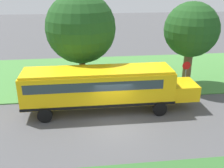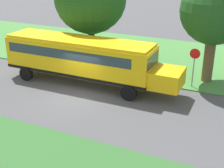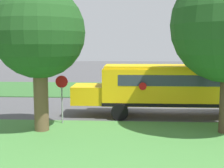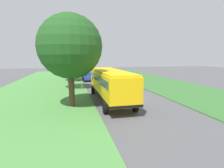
% 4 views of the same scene
% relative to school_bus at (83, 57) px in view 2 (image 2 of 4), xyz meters
% --- Properties ---
extents(ground_plane, '(120.00, 120.00, 0.00)m').
position_rel_school_bus_xyz_m(ground_plane, '(2.24, 0.67, -1.92)').
color(ground_plane, '#4C4C4F').
extents(grass_verge, '(12.00, 80.00, 0.08)m').
position_rel_school_bus_xyz_m(grass_verge, '(-7.76, 0.67, -1.88)').
color(grass_verge, '#47843D').
rests_on(grass_verge, ground).
extents(school_bus, '(2.85, 12.42, 3.16)m').
position_rel_school_bus_xyz_m(school_bus, '(0.00, 0.00, 0.00)').
color(school_bus, yellow).
rests_on(school_bus, ground).
extents(oak_tree_roadside_mid, '(4.56, 4.56, 7.32)m').
position_rel_school_bus_xyz_m(oak_tree_roadside_mid, '(-3.84, 7.86, 3.02)').
color(oak_tree_roadside_mid, brown).
rests_on(oak_tree_roadside_mid, ground).
extents(stop_sign, '(0.08, 0.68, 2.74)m').
position_rel_school_bus_xyz_m(stop_sign, '(-2.36, 7.07, -0.19)').
color(stop_sign, gray).
rests_on(stop_sign, ground).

